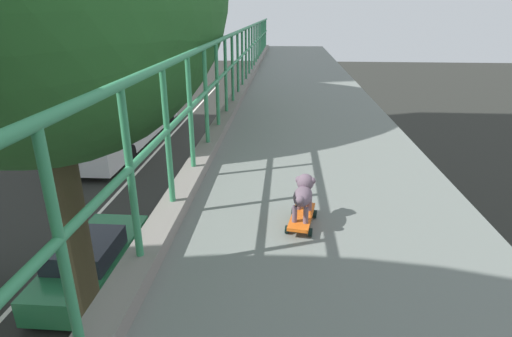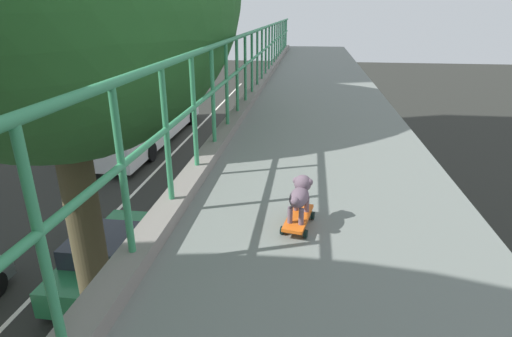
{
  "view_description": "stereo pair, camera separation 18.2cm",
  "coord_description": "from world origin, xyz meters",
  "px_view_note": "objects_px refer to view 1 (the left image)",
  "views": [
    {
      "loc": [
        0.6,
        -1.28,
        7.04
      ],
      "look_at": [
        0.37,
        1.81,
        5.82
      ],
      "focal_mm": 28.56,
      "sensor_mm": 36.0,
      "label": 1
    },
    {
      "loc": [
        0.78,
        -1.27,
        7.04
      ],
      "look_at": [
        0.37,
        1.81,
        5.82
      ],
      "focal_mm": 28.56,
      "sensor_mm": 36.0,
      "label": 2
    }
  ],
  "objects_px": {
    "car_green_fifth": "(91,260)",
    "city_bus": "(129,112)",
    "toy_skateboard": "(302,217)",
    "small_dog": "(304,192)"
  },
  "relations": [
    {
      "from": "toy_skateboard",
      "to": "small_dog",
      "type": "xyz_separation_m",
      "value": [
        0.01,
        0.02,
        0.19
      ]
    },
    {
      "from": "car_green_fifth",
      "to": "city_bus",
      "type": "distance_m",
      "value": 12.78
    },
    {
      "from": "car_green_fifth",
      "to": "small_dog",
      "type": "distance_m",
      "value": 9.77
    },
    {
      "from": "city_bus",
      "to": "toy_skateboard",
      "type": "relative_size",
      "value": 25.12
    },
    {
      "from": "toy_skateboard",
      "to": "small_dog",
      "type": "height_order",
      "value": "small_dog"
    },
    {
      "from": "car_green_fifth",
      "to": "city_bus",
      "type": "relative_size",
      "value": 0.38
    },
    {
      "from": "car_green_fifth",
      "to": "toy_skateboard",
      "type": "distance_m",
      "value": 9.68
    },
    {
      "from": "car_green_fifth",
      "to": "toy_skateboard",
      "type": "xyz_separation_m",
      "value": [
        5.31,
        -6.4,
        4.96
      ]
    },
    {
      "from": "city_bus",
      "to": "small_dog",
      "type": "xyz_separation_m",
      "value": [
        8.72,
        -18.65,
        4.02
      ]
    },
    {
      "from": "city_bus",
      "to": "toy_skateboard",
      "type": "distance_m",
      "value": 20.96
    }
  ]
}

